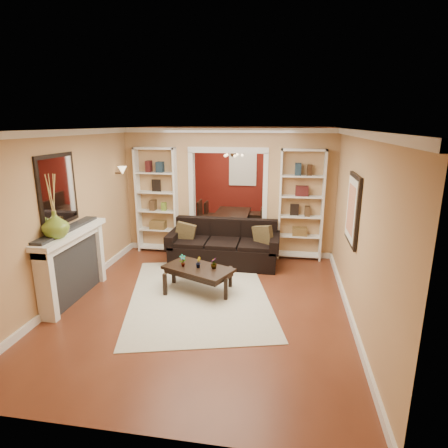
% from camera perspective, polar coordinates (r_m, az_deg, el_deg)
% --- Properties ---
extents(floor, '(8.00, 8.00, 0.00)m').
position_cam_1_polar(floor, '(7.33, -0.83, -7.27)').
color(floor, brown).
rests_on(floor, ground).
extents(ceiling, '(8.00, 8.00, 0.00)m').
position_cam_1_polar(ceiling, '(6.78, -0.92, 14.34)').
color(ceiling, white).
rests_on(ceiling, ground).
extents(wall_back, '(8.00, 0.00, 8.00)m').
position_cam_1_polar(wall_back, '(10.83, 2.90, 7.46)').
color(wall_back, tan).
rests_on(wall_back, ground).
extents(wall_front, '(8.00, 0.00, 8.00)m').
position_cam_1_polar(wall_front, '(3.27, -13.65, -11.58)').
color(wall_front, tan).
rests_on(wall_front, ground).
extents(wall_left, '(0.00, 8.00, 8.00)m').
position_cam_1_polar(wall_left, '(7.65, -17.74, 3.53)').
color(wall_left, tan).
rests_on(wall_left, ground).
extents(wall_right, '(0.00, 8.00, 8.00)m').
position_cam_1_polar(wall_right, '(6.90, 17.85, 2.33)').
color(wall_right, tan).
rests_on(wall_right, ground).
extents(partition_wall, '(4.50, 0.15, 2.70)m').
position_cam_1_polar(partition_wall, '(8.09, 0.63, 4.86)').
color(partition_wall, tan).
rests_on(partition_wall, floor).
extents(red_back_panel, '(4.44, 0.04, 2.64)m').
position_cam_1_polar(red_back_panel, '(10.81, 2.88, 7.28)').
color(red_back_panel, maroon).
rests_on(red_back_panel, floor).
extents(dining_window, '(0.78, 0.03, 0.98)m').
position_cam_1_polar(dining_window, '(10.74, 2.87, 8.47)').
color(dining_window, '#8CA5CC').
rests_on(dining_window, wall_back).
extents(area_rug, '(2.96, 3.60, 0.01)m').
position_cam_1_polar(area_rug, '(6.40, -3.79, -10.72)').
color(area_rug, beige).
rests_on(area_rug, floor).
extents(sofa, '(2.23, 0.96, 0.87)m').
position_cam_1_polar(sofa, '(7.59, -0.04, -2.95)').
color(sofa, black).
rests_on(sofa, floor).
extents(pillow_left, '(0.39, 0.12, 0.39)m').
position_cam_1_polar(pillow_left, '(7.68, -5.91, -1.37)').
color(pillow_left, brown).
rests_on(pillow_left, sofa).
extents(pillow_right, '(0.41, 0.32, 0.41)m').
position_cam_1_polar(pillow_right, '(7.43, 5.97, -1.85)').
color(pillow_right, brown).
rests_on(pillow_right, sofa).
extents(coffee_table, '(1.30, 1.04, 0.43)m').
position_cam_1_polar(coffee_table, '(6.46, -3.91, -8.41)').
color(coffee_table, black).
rests_on(coffee_table, floor).
extents(plant_left, '(0.14, 0.13, 0.22)m').
position_cam_1_polar(plant_left, '(6.40, -6.31, -5.55)').
color(plant_left, '#336626').
rests_on(plant_left, coffee_table).
extents(plant_center, '(0.09, 0.11, 0.18)m').
position_cam_1_polar(plant_center, '(6.34, -3.96, -5.85)').
color(plant_center, '#336626').
rests_on(plant_center, coffee_table).
extents(plant_right, '(0.11, 0.11, 0.18)m').
position_cam_1_polar(plant_right, '(6.29, -1.57, -6.00)').
color(plant_right, '#336626').
rests_on(plant_right, coffee_table).
extents(bookshelf_left, '(0.90, 0.30, 2.30)m').
position_cam_1_polar(bookshelf_left, '(8.34, -10.16, 3.53)').
color(bookshelf_left, white).
rests_on(bookshelf_left, floor).
extents(bookshelf_right, '(0.90, 0.30, 2.30)m').
position_cam_1_polar(bookshelf_right, '(7.88, 11.66, 2.78)').
color(bookshelf_right, white).
rests_on(bookshelf_right, floor).
extents(fireplace, '(0.32, 1.70, 1.16)m').
position_cam_1_polar(fireplace, '(6.52, -21.83, -5.86)').
color(fireplace, white).
rests_on(fireplace, floor).
extents(vase, '(0.48, 0.48, 0.40)m').
position_cam_1_polar(vase, '(6.00, -24.32, -0.06)').
color(vase, olive).
rests_on(vase, fireplace).
extents(mirror, '(0.03, 0.95, 1.10)m').
position_cam_1_polar(mirror, '(6.29, -24.02, 4.73)').
color(mirror, silver).
rests_on(mirror, wall_left).
extents(wall_sconce, '(0.18, 0.18, 0.22)m').
position_cam_1_polar(wall_sconce, '(8.02, -15.61, 7.68)').
color(wall_sconce, '#FFE0A5').
rests_on(wall_sconce, wall_left).
extents(framed_art, '(0.04, 0.85, 1.05)m').
position_cam_1_polar(framed_art, '(5.89, 18.96, 2.11)').
color(framed_art, black).
rests_on(framed_art, wall_right).
extents(dining_table, '(1.57, 0.87, 0.55)m').
position_cam_1_polar(dining_table, '(9.68, 1.36, 0.06)').
color(dining_table, black).
rests_on(dining_table, floor).
extents(dining_chair_nw, '(0.56, 0.56, 0.94)m').
position_cam_1_polar(dining_chair_nw, '(9.44, -2.20, 0.88)').
color(dining_chair_nw, black).
rests_on(dining_chair_nw, floor).
extents(dining_chair_ne, '(0.47, 0.47, 0.80)m').
position_cam_1_polar(dining_chair_ne, '(9.31, 4.46, 0.18)').
color(dining_chair_ne, black).
rests_on(dining_chair_ne, floor).
extents(dining_chair_sw, '(0.51, 0.51, 0.79)m').
position_cam_1_polar(dining_chair_sw, '(10.03, -1.51, 1.29)').
color(dining_chair_sw, black).
rests_on(dining_chair_sw, floor).
extents(dining_chair_se, '(0.46, 0.46, 0.93)m').
position_cam_1_polar(dining_chair_se, '(9.87, 4.77, 1.44)').
color(dining_chair_se, black).
rests_on(dining_chair_se, floor).
extents(chandelier, '(0.50, 0.50, 0.30)m').
position_cam_1_polar(chandelier, '(9.48, 2.04, 10.45)').
color(chandelier, '#3F2B1C').
rests_on(chandelier, ceiling).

